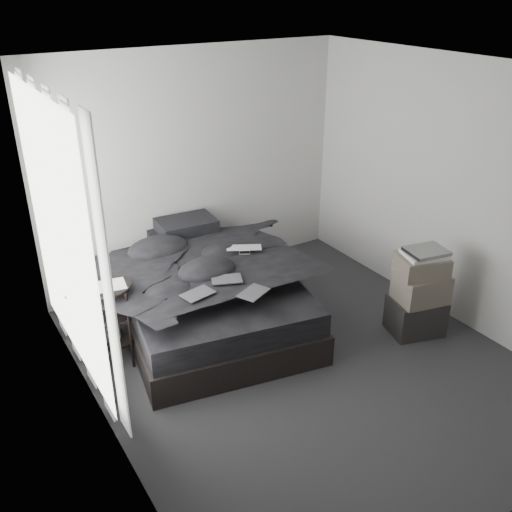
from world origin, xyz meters
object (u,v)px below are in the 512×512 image
box_lower (415,315)px  bed (209,310)px  side_stand (112,324)px  laptop (244,244)px

box_lower → bed: bearing=144.1°
side_stand → box_lower: 2.94m
laptop → bed: bearing=-154.5°
bed → laptop: 0.78m
bed → laptop: bearing=7.5°
side_stand → box_lower: side_stand is taller
bed → box_lower: box_lower is taller
laptop → side_stand: 1.50m
side_stand → box_lower: bearing=-22.7°
bed → side_stand: (-1.03, -0.09, 0.24)m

